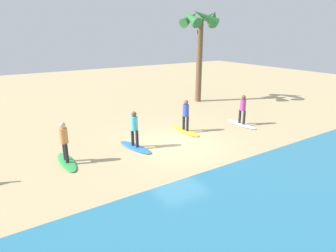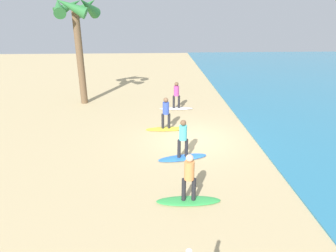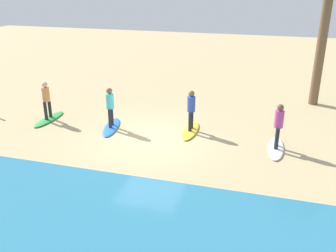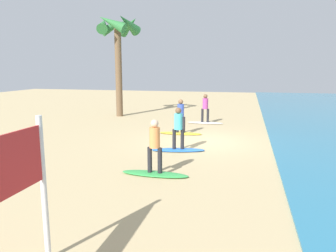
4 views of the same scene
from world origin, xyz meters
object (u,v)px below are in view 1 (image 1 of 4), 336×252
at_px(surfer_yellow, 186,113).
at_px(surfboard_blue, 135,147).
at_px(surfboard_white, 241,124).
at_px(palm_tree, 200,27).
at_px(surfer_green, 64,139).
at_px(surfboard_green, 67,162).
at_px(surfer_blue, 134,126).
at_px(surfboard_yellow, 185,131).
at_px(surfer_white, 243,107).

relative_size(surfer_yellow, surfboard_blue, 0.78).
bearing_deg(surfer_yellow, surfboard_white, 166.95).
relative_size(surfer_yellow, palm_tree, 0.25).
height_order(surfboard_blue, surfer_green, surfer_green).
bearing_deg(surfboard_green, surfer_yellow, 94.95).
xyz_separation_m(surfer_yellow, surfer_green, (6.29, 0.48, 0.00)).
distance_m(surfer_blue, palm_tree, 10.98).
distance_m(surfboard_yellow, palm_tree, 8.98).
height_order(surfer_white, surfer_green, same).
bearing_deg(surfboard_white, surfboard_green, -92.09).
bearing_deg(surfboard_yellow, surfboard_green, -87.42).
distance_m(surfboard_blue, surfboard_green, 3.04).
xyz_separation_m(surfboard_yellow, surfboard_blue, (3.25, 0.57, 0.00)).
xyz_separation_m(surfboard_white, surfboard_yellow, (3.37, -0.78, 0.00)).
height_order(surfboard_yellow, surfer_yellow, surfer_yellow).
bearing_deg(palm_tree, surfer_green, 26.81).
distance_m(surfer_blue, surfboard_green, 3.19).
bearing_deg(surfboard_green, surfboard_blue, 88.92).
bearing_deg(surfer_white, surfboard_green, -1.79).
xyz_separation_m(surfboard_white, surfboard_green, (9.66, -0.30, 0.00)).
xyz_separation_m(surfer_white, surfer_blue, (6.63, -0.21, 0.00)).
relative_size(surfboard_yellow, surfer_yellow, 1.28).
xyz_separation_m(surfer_yellow, surfer_blue, (3.25, 0.57, 0.00)).
bearing_deg(surfboard_white, surfer_green, -92.09).
xyz_separation_m(surfer_white, palm_tree, (-1.63, -6.01, 4.33)).
height_order(surfboard_white, surfboard_green, same).
bearing_deg(surfboard_yellow, surfer_blue, -81.88).
xyz_separation_m(surfboard_white, surfer_green, (9.66, -0.30, 0.99)).
xyz_separation_m(surfboard_green, surfer_green, (0.00, 0.00, 0.99)).
bearing_deg(surfer_white, surfer_blue, -1.85).
bearing_deg(surfer_white, surfer_green, -1.79).
relative_size(surfer_white, surfboard_green, 0.78).
distance_m(surfer_white, surfboard_green, 9.72).
height_order(surfboard_yellow, surfer_green, surfer_green).
height_order(surfboard_blue, surfer_blue, surfer_blue).
distance_m(surfboard_white, surfboard_blue, 6.63).
xyz_separation_m(surfboard_yellow, surfboard_green, (6.29, 0.48, 0.00)).
relative_size(surfboard_green, palm_tree, 0.31).
distance_m(surfboard_green, palm_tree, 13.72).
bearing_deg(surfer_yellow, surfboard_yellow, 180.00).
xyz_separation_m(surfboard_yellow, surfer_yellow, (0.00, 0.00, 0.99)).
relative_size(surfboard_white, surfboard_green, 1.00).
distance_m(surfboard_blue, surfer_green, 3.19).
relative_size(surfer_yellow, surfer_green, 1.00).
bearing_deg(surfboard_yellow, surfer_white, 75.17).
xyz_separation_m(surfer_blue, surfer_green, (3.04, -0.09, 0.00)).
height_order(surfer_white, surfboard_green, surfer_white).
xyz_separation_m(surfboard_blue, surfboard_green, (3.04, -0.09, 0.00)).
xyz_separation_m(surfer_blue, surfboard_green, (3.04, -0.09, -0.99)).
relative_size(surfboard_blue, surfer_blue, 1.28).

